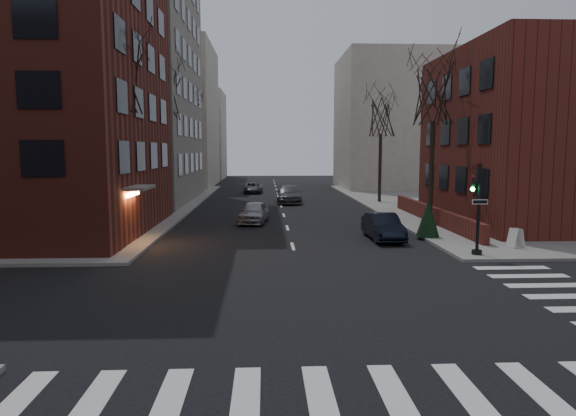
% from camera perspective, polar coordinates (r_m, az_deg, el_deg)
% --- Properties ---
extents(ground, '(160.00, 160.00, 0.00)m').
position_cam_1_polar(ground, '(13.83, 3.31, -13.68)').
color(ground, black).
rests_on(ground, ground).
extents(building_left_brick, '(15.00, 15.00, 18.00)m').
position_cam_1_polar(building_left_brick, '(32.90, -28.84, 13.13)').
color(building_left_brick, maroon).
rests_on(building_left_brick, ground).
extents(building_left_tan, '(18.00, 18.00, 28.00)m').
position_cam_1_polar(building_left_tan, '(50.30, -21.61, 16.67)').
color(building_left_tan, gray).
rests_on(building_left_tan, ground).
extents(building_right_brick, '(12.00, 14.00, 11.00)m').
position_cam_1_polar(building_right_brick, '(36.57, 26.86, 6.98)').
color(building_right_brick, '#591E19').
rests_on(building_right_brick, ground).
extents(low_wall_right, '(0.35, 16.00, 1.00)m').
position_cam_1_polar(low_wall_right, '(33.89, 15.77, -0.69)').
color(low_wall_right, '#591E19').
rests_on(low_wall_right, sidewalk_far_right).
extents(building_distant_la, '(14.00, 16.00, 18.00)m').
position_cam_1_polar(building_distant_la, '(69.39, -14.13, 9.85)').
color(building_distant_la, beige).
rests_on(building_distant_la, ground).
extents(building_distant_ra, '(14.00, 14.00, 16.00)m').
position_cam_1_polar(building_distant_ra, '(65.08, 12.13, 9.25)').
color(building_distant_ra, beige).
rests_on(building_distant_ra, ground).
extents(building_distant_lb, '(10.00, 12.00, 14.00)m').
position_cam_1_polar(building_distant_lb, '(85.73, -10.49, 7.94)').
color(building_distant_lb, beige).
rests_on(building_distant_lb, ground).
extents(traffic_signal, '(0.76, 0.44, 4.00)m').
position_cam_1_polar(traffic_signal, '(23.97, 20.26, -0.74)').
color(traffic_signal, black).
rests_on(traffic_signal, sidewalk_far_right).
extents(tree_left_a, '(4.18, 4.18, 10.26)m').
position_cam_1_polar(tree_left_a, '(28.16, -18.43, 13.76)').
color(tree_left_a, '#2D231C').
rests_on(tree_left_a, sidewalk_far_left).
extents(tree_left_b, '(4.40, 4.40, 10.80)m').
position_cam_1_polar(tree_left_b, '(39.83, -13.66, 12.33)').
color(tree_left_b, '#2D231C').
rests_on(tree_left_b, sidewalk_far_left).
extents(tree_left_c, '(3.96, 3.96, 9.72)m').
position_cam_1_polar(tree_left_c, '(53.53, -10.74, 9.93)').
color(tree_left_c, '#2D231C').
rests_on(tree_left_c, sidewalk_far_left).
extents(tree_right_a, '(3.96, 3.96, 9.72)m').
position_cam_1_polar(tree_right_a, '(32.70, 15.89, 12.01)').
color(tree_right_a, '#2D231C').
rests_on(tree_right_a, sidewalk_far_right).
extents(tree_right_b, '(3.74, 3.74, 9.18)m').
position_cam_1_polar(tree_right_b, '(46.13, 10.30, 9.94)').
color(tree_right_b, '#2D231C').
rests_on(tree_right_b, sidewalk_far_right).
extents(streetlamp_near, '(0.36, 0.36, 6.28)m').
position_cam_1_polar(streetlamp_near, '(35.58, -13.74, 5.50)').
color(streetlamp_near, black).
rests_on(streetlamp_near, sidewalk_far_left).
extents(streetlamp_far, '(0.36, 0.36, 6.28)m').
position_cam_1_polar(streetlamp_far, '(55.33, -9.74, 5.90)').
color(streetlamp_far, black).
rests_on(streetlamp_far, sidewalk_far_left).
extents(parked_sedan, '(1.60, 4.26, 1.39)m').
position_cam_1_polar(parked_sedan, '(27.61, 10.51, -2.06)').
color(parked_sedan, black).
rests_on(parked_sedan, ground).
extents(car_lane_silver, '(2.19, 4.32, 1.41)m').
position_cam_1_polar(car_lane_silver, '(33.36, -3.82, -0.47)').
color(car_lane_silver, '#98989D').
rests_on(car_lane_silver, ground).
extents(car_lane_gray, '(2.36, 5.39, 1.54)m').
position_cam_1_polar(car_lane_gray, '(45.76, 0.13, 1.53)').
color(car_lane_gray, '#44444A').
rests_on(car_lane_gray, ground).
extents(car_lane_far, '(2.06, 4.20, 1.15)m').
position_cam_1_polar(car_lane_far, '(56.14, -3.89, 2.25)').
color(car_lane_far, '#46464B').
rests_on(car_lane_far, ground).
extents(sandwich_board, '(0.54, 0.66, 0.92)m').
position_cam_1_polar(sandwich_board, '(26.58, 23.98, -3.04)').
color(sandwich_board, silver).
rests_on(sandwich_board, sidewalk_far_right).
extents(evergreen_shrub, '(1.56, 1.56, 2.02)m').
position_cam_1_polar(evergreen_shrub, '(28.24, 15.30, -1.04)').
color(evergreen_shrub, black).
rests_on(evergreen_shrub, sidewalk_far_right).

